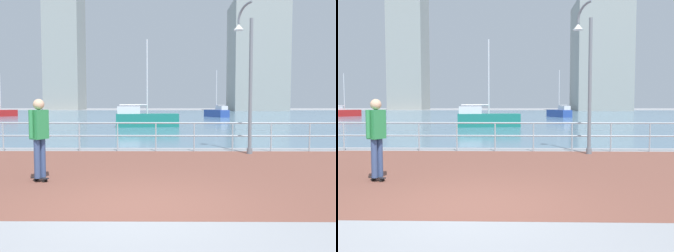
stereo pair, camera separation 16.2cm
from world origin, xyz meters
The scene contains 11 objects.
ground centered at (0.00, 40.00, 0.00)m, with size 220.00×220.00×0.00m, color gray.
brick_paving centered at (0.00, 3.09, 0.00)m, with size 28.00×7.54×0.01m, color brown.
harbor_water centered at (0.00, 51.86, 0.00)m, with size 180.00×88.00×0.00m, color slate.
waterfront_railing centered at (0.00, 6.86, 0.74)m, with size 25.25×0.06×1.07m.
lamppost centered at (3.18, 6.38, 2.89)m, with size 0.63×0.69×5.23m.
skateboarder centered at (-2.35, 1.90, 1.11)m, with size 0.41×0.54×1.83m.
sailboat_teal centered at (6.84, 41.31, 0.61)m, with size 3.07×4.74×6.39m.
sailboat_gray centered at (-23.83, 42.94, 0.59)m, with size 3.61×4.37×6.15m.
sailboat_yellow centered at (-1.43, 20.51, 0.63)m, with size 4.86×2.07×6.61m.
tower_beige centered at (-33.51, 105.14, 20.05)m, with size 10.90×10.85×41.77m.
tower_concrete centered at (24.27, 90.34, 14.85)m, with size 14.25×14.40×31.36m.
Camera 2 is at (0.71, -5.59, 1.71)m, focal length 36.65 mm.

